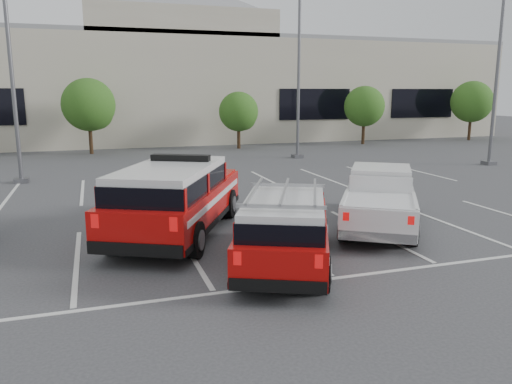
% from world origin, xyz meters
% --- Properties ---
extents(ground, '(120.00, 120.00, 0.00)m').
position_xyz_m(ground, '(0.00, 0.00, 0.00)').
color(ground, '#3A3A3D').
rests_on(ground, ground).
extents(stall_markings, '(23.00, 15.00, 0.01)m').
position_xyz_m(stall_markings, '(0.00, 4.50, 0.01)').
color(stall_markings, silver).
rests_on(stall_markings, ground).
extents(convention_building, '(60.00, 16.99, 13.20)m').
position_xyz_m(convention_building, '(0.18, 31.86, 4.72)').
color(convention_building, beige).
rests_on(convention_building, ground).
extents(tree_mid_left, '(3.37, 3.37, 4.85)m').
position_xyz_m(tree_mid_left, '(-4.91, 22.05, 3.04)').
color(tree_mid_left, '#3F2B19').
rests_on(tree_mid_left, ground).
extents(tree_mid_right, '(2.77, 2.77, 3.99)m').
position_xyz_m(tree_mid_right, '(5.09, 22.05, 2.50)').
color(tree_mid_right, '#3F2B19').
rests_on(tree_mid_right, ground).
extents(tree_right, '(3.07, 3.07, 4.42)m').
position_xyz_m(tree_right, '(15.09, 22.05, 2.77)').
color(tree_right, '#3F2B19').
rests_on(tree_right, ground).
extents(tree_far_right, '(3.37, 3.37, 4.85)m').
position_xyz_m(tree_far_right, '(25.09, 22.05, 3.04)').
color(tree_far_right, '#3F2B19').
rests_on(tree_far_right, ground).
extents(light_pole_left, '(0.90, 0.60, 10.24)m').
position_xyz_m(light_pole_left, '(-8.00, 12.00, 5.19)').
color(light_pole_left, '#59595E').
rests_on(light_pole_left, ground).
extents(light_pole_mid, '(0.90, 0.60, 10.24)m').
position_xyz_m(light_pole_mid, '(7.00, 16.00, 5.19)').
color(light_pole_mid, '#59595E').
rests_on(light_pole_mid, ground).
extents(light_pole_right, '(0.90, 0.60, 10.24)m').
position_xyz_m(light_pole_right, '(16.00, 10.00, 5.19)').
color(light_pole_right, '#59595E').
rests_on(light_pole_right, ground).
extents(fire_chief_suv, '(4.91, 6.68, 2.22)m').
position_xyz_m(fire_chief_suv, '(-2.73, 1.63, 0.91)').
color(fire_chief_suv, '#B50A08').
rests_on(fire_chief_suv, ground).
extents(white_pickup, '(4.69, 5.81, 1.74)m').
position_xyz_m(white_pickup, '(3.28, 0.71, 0.69)').
color(white_pickup, silver).
rests_on(white_pickup, ground).
extents(ladder_suv, '(3.74, 5.18, 1.90)m').
position_xyz_m(ladder_suv, '(-0.76, -1.76, 0.76)').
color(ladder_suv, '#B50A08').
rests_on(ladder_suv, ground).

